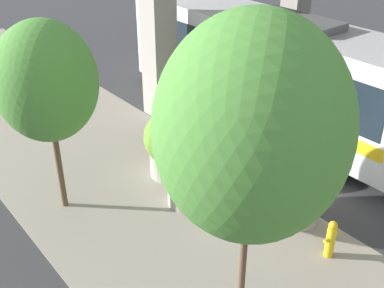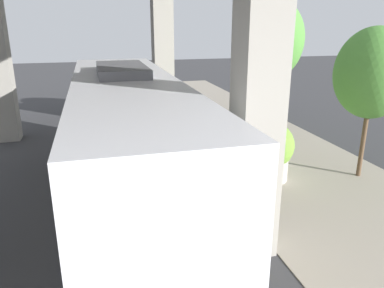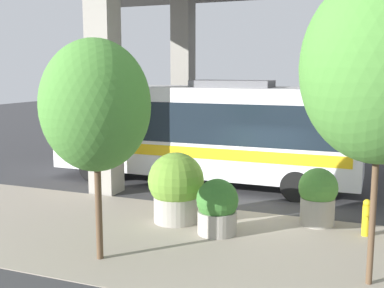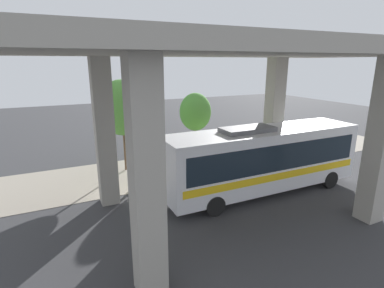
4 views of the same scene
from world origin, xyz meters
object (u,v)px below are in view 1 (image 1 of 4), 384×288
at_px(bus, 264,63).
at_px(street_tree_near, 252,130).
at_px(street_tree_far, 46,82).
at_px(planter_front, 187,180).
at_px(planter_back, 301,194).
at_px(planter_middle, 172,144).
at_px(fire_hydrant, 331,239).

height_order(bus, street_tree_near, street_tree_near).
bearing_deg(street_tree_far, bus, 2.92).
height_order(planter_front, street_tree_near, street_tree_near).
height_order(bus, planter_back, bus).
relative_size(planter_middle, street_tree_far, 0.40).
height_order(bus, planter_middle, bus).
xyz_separation_m(bus, planter_back, (-3.44, -4.64, -1.26)).
xyz_separation_m(planter_front, street_tree_near, (-1.73, -3.75, 3.54)).
xyz_separation_m(fire_hydrant, planter_back, (0.47, 1.27, 0.33)).
distance_m(fire_hydrant, planter_middle, 5.06).
bearing_deg(bus, planter_middle, -168.56).
relative_size(street_tree_near, street_tree_far, 1.24).
xyz_separation_m(planter_back, street_tree_far, (-4.25, 4.25, 2.64)).
height_order(fire_hydrant, street_tree_near, street_tree_near).
xyz_separation_m(bus, fire_hydrant, (-3.91, -5.92, -1.59)).
bearing_deg(planter_middle, bus, 11.44).
bearing_deg(planter_back, street_tree_far, 135.02).
distance_m(planter_front, street_tree_far, 4.22).
height_order(planter_middle, street_tree_far, street_tree_far).
height_order(planter_middle, street_tree_near, street_tree_near).
bearing_deg(fire_hydrant, planter_front, 108.77).
xyz_separation_m(fire_hydrant, street_tree_far, (-3.78, 5.53, 2.97)).
height_order(fire_hydrant, planter_front, planter_front).
distance_m(planter_middle, street_tree_far, 4.00).
bearing_deg(planter_front, fire_hydrant, -71.23).
relative_size(planter_front, street_tree_near, 0.24).
height_order(fire_hydrant, street_tree_far, street_tree_far).
height_order(planter_middle, planter_back, planter_middle).
relative_size(planter_back, street_tree_far, 0.32).
distance_m(bus, planter_middle, 4.81).
bearing_deg(planter_front, street_tree_near, -114.71).
relative_size(fire_hydrant, planter_middle, 0.50).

